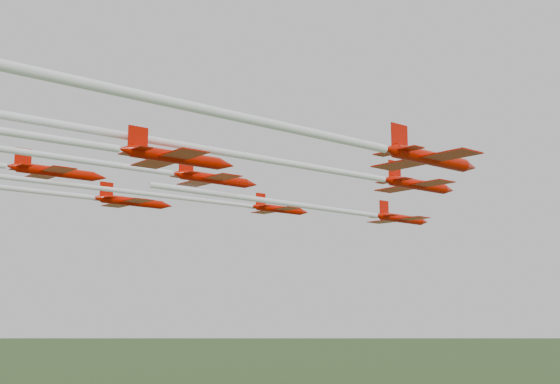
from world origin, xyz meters
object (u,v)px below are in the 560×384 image
Objects in this scene: jet_row2_left at (155,195)px; jet_row3_left at (66,194)px; jet_row3_right at (340,139)px; jet_row3_mid at (121,166)px; jet_lead at (355,212)px; jet_row4_right at (38,136)px; jet_row2_right at (338,171)px.

jet_row2_left is 1.40× the size of jet_row3_left.
jet_row3_mid is at bearing -176.13° from jet_row3_right.
jet_row2_left is at bearing -117.62° from jet_lead.
jet_lead reaches higher than jet_row4_right.
jet_row2_left is 1.38× the size of jet_row3_right.
jet_lead reaches higher than jet_row3_right.
jet_row3_mid is (-17.92, -12.78, 0.74)m from jet_row2_right.
jet_row2_right is at bearing 16.65° from jet_row3_left.
jet_row2_left is at bearing -162.60° from jet_row2_right.
jet_row2_right is at bearing 47.46° from jet_row3_mid.
jet_row2_right is at bearing 92.56° from jet_row4_right.
jet_row3_right is 0.99× the size of jet_row4_right.
jet_row3_left reaches higher than jet_row2_left.
jet_row2_right is at bearing 16.28° from jet_row2_left.
jet_row3_right reaches higher than jet_row4_right.
jet_row2_right is (9.24, -18.21, 1.45)m from jet_lead.
jet_lead is 25.37m from jet_row2_left.
jet_row2_left is 24.71m from jet_row2_right.
jet_lead is at bearing 47.48° from jet_row3_left.
jet_row3_mid is 29.36m from jet_row3_right.
jet_row3_left is 0.99× the size of jet_row3_right.
jet_row2_left reaches higher than jet_row4_right.
jet_row3_mid reaches higher than jet_row2_right.
jet_row2_left is 12.82m from jet_row3_mid.
jet_row4_right is at bearing -129.65° from jet_row3_right.
jet_row3_mid is 1.05× the size of jet_row4_right.
jet_row3_right is (50.06, -12.73, -2.49)m from jet_row3_left.
jet_row4_right is at bearing -43.37° from jet_row3_mid.
jet_row2_left is at bearing 19.55° from jet_row3_left.
jet_lead is 0.69× the size of jet_row2_left.
jet_row2_right is 1.05× the size of jet_row3_mid.
jet_row3_mid is 21.38m from jet_row4_right.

